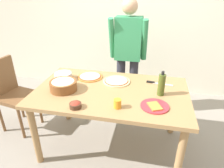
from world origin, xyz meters
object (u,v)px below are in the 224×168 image
at_px(dining_table, 111,98).
at_px(mixing_bowl_steel, 63,76).
at_px(person_cook, 128,53).
at_px(pizza_raw_on_board, 116,81).
at_px(popcorn_bowl, 63,85).
at_px(olive_oil_bottle, 161,85).
at_px(cup_orange, 117,104).
at_px(pizza_cooked_on_tray, 90,77).
at_px(plate_with_slice, 155,106).
at_px(chef_knife, 156,83).
at_px(small_sauce_bowl, 75,105).
at_px(chair_wooden_left, 12,91).

distance_m(dining_table, mixing_bowl_steel, 0.64).
distance_m(person_cook, pizza_raw_on_board, 0.57).
xyz_separation_m(dining_table, popcorn_bowl, (-0.49, -0.09, 0.15)).
bearing_deg(person_cook, popcorn_bowl, -123.42).
bearing_deg(dining_table, olive_oil_bottle, 1.58).
xyz_separation_m(popcorn_bowl, cup_orange, (0.62, -0.21, -0.02)).
xyz_separation_m(dining_table, pizza_cooked_on_tray, (-0.32, 0.27, 0.10)).
bearing_deg(dining_table, plate_with_slice, -26.16).
relative_size(mixing_bowl_steel, cup_orange, 2.35).
bearing_deg(plate_with_slice, cup_orange, -166.06).
height_order(pizza_raw_on_board, mixing_bowl_steel, mixing_bowl_steel).
relative_size(person_cook, pizza_raw_on_board, 5.24).
height_order(cup_orange, chef_knife, cup_orange).
bearing_deg(pizza_cooked_on_tray, person_cook, 51.89).
relative_size(dining_table, pizza_cooked_on_tray, 5.40).
distance_m(dining_table, person_cook, 0.81).
bearing_deg(person_cook, pizza_cooked_on_tray, -128.11).
bearing_deg(mixing_bowl_steel, popcorn_bowl, -65.09).
distance_m(person_cook, chef_knife, 0.66).
xyz_separation_m(pizza_raw_on_board, cup_orange, (0.11, -0.52, 0.03)).
bearing_deg(chef_knife, pizza_raw_on_board, -173.93).
relative_size(pizza_raw_on_board, small_sauce_bowl, 2.81).
bearing_deg(pizza_raw_on_board, chair_wooden_left, -175.71).
distance_m(pizza_raw_on_board, small_sauce_bowl, 0.65).
xyz_separation_m(popcorn_bowl, small_sauce_bowl, (0.24, -0.29, -0.03)).
bearing_deg(chef_knife, plate_with_slice, -90.95).
bearing_deg(person_cook, dining_table, -95.22).
xyz_separation_m(dining_table, chair_wooden_left, (-1.32, 0.11, -0.13)).
bearing_deg(chef_knife, person_cook, 128.49).
bearing_deg(dining_table, chair_wooden_left, 175.12).
bearing_deg(olive_oil_bottle, pizza_cooked_on_tray, 162.91).
height_order(dining_table, pizza_cooked_on_tray, pizza_cooked_on_tray).
xyz_separation_m(chair_wooden_left, popcorn_bowl, (0.83, -0.20, 0.28)).
bearing_deg(small_sauce_bowl, dining_table, 57.32).
bearing_deg(mixing_bowl_steel, cup_orange, -32.13).
xyz_separation_m(person_cook, cup_orange, (0.06, -1.06, -0.14)).
relative_size(olive_oil_bottle, cup_orange, 3.01).
height_order(person_cook, chair_wooden_left, person_cook).
xyz_separation_m(pizza_raw_on_board, pizza_cooked_on_tray, (-0.33, 0.05, 0.00)).
distance_m(person_cook, small_sauce_bowl, 1.19).
bearing_deg(olive_oil_bottle, person_cook, 120.52).
xyz_separation_m(chair_wooden_left, small_sauce_bowl, (1.07, -0.50, 0.25)).
height_order(dining_table, small_sauce_bowl, small_sauce_bowl).
height_order(pizza_raw_on_board, chef_knife, pizza_raw_on_board).
bearing_deg(pizza_cooked_on_tray, chef_knife, -0.45).
bearing_deg(cup_orange, chair_wooden_left, 163.86).
xyz_separation_m(mixing_bowl_steel, chef_knife, (1.07, 0.11, -0.03)).
distance_m(dining_table, popcorn_bowl, 0.52).
bearing_deg(olive_oil_bottle, chef_knife, 100.01).
height_order(person_cook, mixing_bowl_steel, person_cook).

